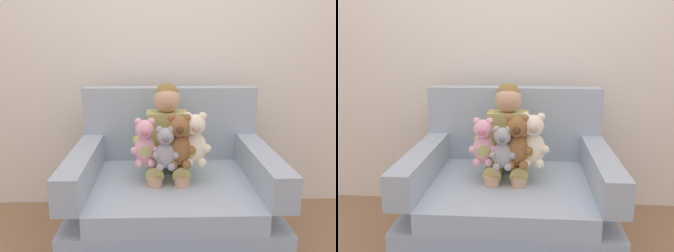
% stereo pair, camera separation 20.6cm
% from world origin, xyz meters
% --- Properties ---
extents(ground_plane, '(8.00, 8.00, 0.00)m').
position_xyz_m(ground_plane, '(0.00, 0.00, 0.00)').
color(ground_plane, '#936D4C').
extents(back_wall, '(6.00, 0.10, 2.60)m').
position_xyz_m(back_wall, '(0.00, 0.74, 1.30)').
color(back_wall, silver).
rests_on(back_wall, ground).
extents(armchair, '(1.22, 0.99, 0.99)m').
position_xyz_m(armchair, '(0.00, 0.04, 0.31)').
color(armchair, '#9EADBC').
rests_on(armchair, ground).
extents(seated_child, '(0.45, 0.39, 0.82)m').
position_xyz_m(seated_child, '(-0.03, 0.09, 0.68)').
color(seated_child, tan).
rests_on(seated_child, armchair).
extents(plush_brown, '(0.19, 0.15, 0.32)m').
position_xyz_m(plush_brown, '(0.04, -0.07, 0.73)').
color(plush_brown, brown).
rests_on(plush_brown, armchair).
extents(plush_cream, '(0.19, 0.16, 0.32)m').
position_xyz_m(plush_cream, '(0.13, -0.04, 0.73)').
color(plush_cream, silver).
rests_on(plush_cream, armchair).
extents(plush_grey, '(0.15, 0.12, 0.26)m').
position_xyz_m(plush_grey, '(-0.04, -0.11, 0.70)').
color(plush_grey, '#9E9EA3').
rests_on(plush_grey, armchair).
extents(plush_pink, '(0.17, 0.14, 0.29)m').
position_xyz_m(plush_pink, '(-0.16, -0.04, 0.71)').
color(plush_pink, '#EAA8BC').
rests_on(plush_pink, armchair).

